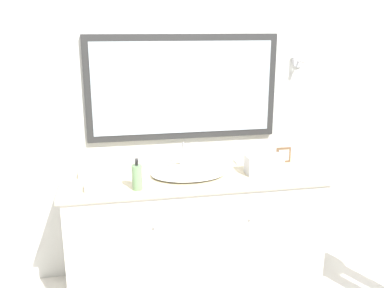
% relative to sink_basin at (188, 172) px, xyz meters
% --- Properties ---
extents(wall_back, '(8.00, 0.18, 2.55)m').
position_rel_sink_basin_xyz_m(wall_back, '(0.04, 0.36, 0.41)').
color(wall_back, silver).
rests_on(wall_back, ground_plane).
extents(vanity_counter, '(1.69, 0.62, 0.84)m').
position_rel_sink_basin_xyz_m(vanity_counter, '(0.04, 0.02, -0.44)').
color(vanity_counter, beige).
rests_on(vanity_counter, ground_plane).
extents(sink_basin, '(0.48, 0.40, 0.17)m').
position_rel_sink_basin_xyz_m(sink_basin, '(0.00, 0.00, 0.00)').
color(sink_basin, white).
rests_on(sink_basin, vanity_counter).
extents(soap_bottle, '(0.06, 0.06, 0.19)m').
position_rel_sink_basin_xyz_m(soap_bottle, '(-0.34, -0.19, 0.06)').
color(soap_bottle, '#709966').
rests_on(soap_bottle, vanity_counter).
extents(appliance_box, '(0.23, 0.12, 0.12)m').
position_rel_sink_basin_xyz_m(appliance_box, '(0.49, -0.06, 0.04)').
color(appliance_box, '#BCBCC1').
rests_on(appliance_box, vanity_counter).
extents(picture_frame, '(0.11, 0.01, 0.11)m').
position_rel_sink_basin_xyz_m(picture_frame, '(0.71, 0.13, 0.04)').
color(picture_frame, brown).
rests_on(picture_frame, vanity_counter).
extents(hand_towel_near_sink, '(0.18, 0.14, 0.04)m').
position_rel_sink_basin_xyz_m(hand_towel_near_sink, '(-0.60, 0.11, 0.00)').
color(hand_towel_near_sink, white).
rests_on(hand_towel_near_sink, vanity_counter).
extents(hand_towel_far_corner, '(0.15, 0.11, 0.03)m').
position_rel_sink_basin_xyz_m(hand_towel_far_corner, '(-0.57, -0.14, -0.00)').
color(hand_towel_far_corner, '#B7A899').
rests_on(hand_towel_far_corner, vanity_counter).
extents(metal_tray, '(0.14, 0.11, 0.01)m').
position_rel_sink_basin_xyz_m(metal_tray, '(0.44, 0.19, -0.01)').
color(metal_tray, silver).
rests_on(metal_tray, vanity_counter).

